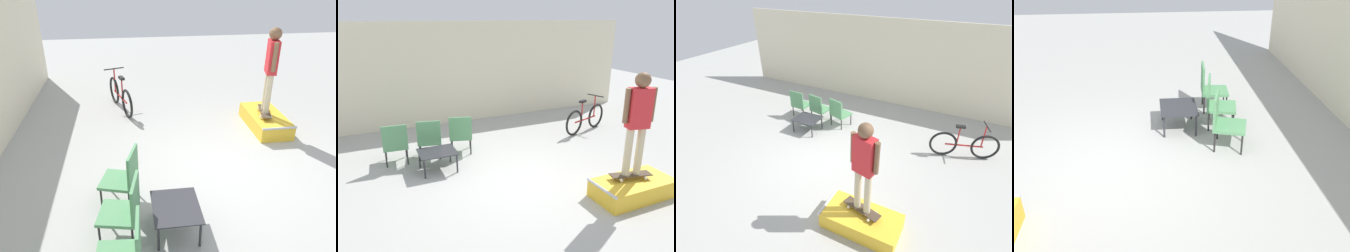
% 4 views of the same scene
% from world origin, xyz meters
% --- Properties ---
extents(ground_plane, '(24.00, 24.00, 0.00)m').
position_xyz_m(ground_plane, '(0.00, 0.00, 0.00)').
color(ground_plane, '#A8A8A3').
extents(skate_ramp_box, '(1.48, 0.74, 0.36)m').
position_xyz_m(skate_ramp_box, '(1.62, -1.35, 0.17)').
color(skate_ramp_box, gold).
rests_on(skate_ramp_box, ground_plane).
extents(skateboard_on_ramp, '(0.78, 0.38, 0.07)m').
position_xyz_m(skateboard_on_ramp, '(1.59, -1.29, 0.42)').
color(skateboard_on_ramp, '#473828').
rests_on(skateboard_on_ramp, skate_ramp_box).
extents(person_skater, '(0.56, 0.28, 1.83)m').
position_xyz_m(person_skater, '(1.59, -1.29, 1.52)').
color(person_skater, '#C6B793').
rests_on(person_skater, skateboard_on_ramp).
extents(coffee_table, '(0.77, 0.66, 0.43)m').
position_xyz_m(coffee_table, '(-1.32, 1.18, 0.38)').
color(coffee_table, '#2D2D33').
rests_on(coffee_table, ground_plane).
extents(patio_chair_left, '(0.56, 0.56, 0.93)m').
position_xyz_m(patio_chair_left, '(-2.08, 1.86, 0.50)').
color(patio_chair_left, black).
rests_on(patio_chair_left, ground_plane).
extents(patio_chair_center, '(0.61, 0.61, 0.93)m').
position_xyz_m(patio_chair_center, '(-1.34, 1.87, 0.50)').
color(patio_chair_center, black).
rests_on(patio_chair_center, ground_plane).
extents(patio_chair_right, '(0.64, 0.64, 0.93)m').
position_xyz_m(patio_chair_right, '(-0.60, 1.87, 0.50)').
color(patio_chair_right, black).
rests_on(patio_chair_right, ground_plane).
extents(bicycle, '(1.69, 0.68, 0.99)m').
position_xyz_m(bicycle, '(3.07, 1.93, 0.38)').
color(bicycle, black).
rests_on(bicycle, ground_plane).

